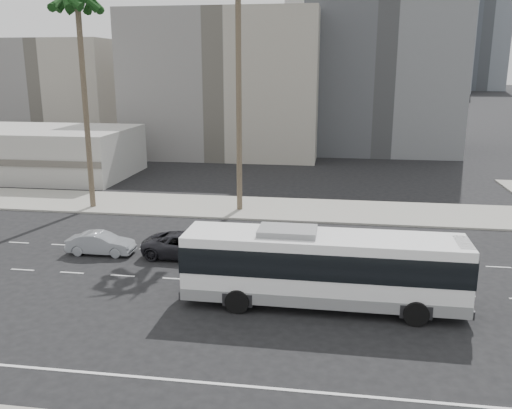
% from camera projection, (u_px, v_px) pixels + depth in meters
% --- Properties ---
extents(ground, '(700.00, 700.00, 0.00)m').
position_uv_depth(ground, '(284.00, 285.00, 28.53)').
color(ground, black).
rests_on(ground, ground).
extents(sidewalk_north, '(120.00, 7.00, 0.15)m').
position_uv_depth(sidewalk_north, '(303.00, 210.00, 43.36)').
color(sidewalk_north, gray).
rests_on(sidewalk_north, ground).
extents(commercial_low, '(22.00, 12.16, 5.00)m').
position_uv_depth(commercial_low, '(27.00, 152.00, 57.13)').
color(commercial_low, '#A9A7A0').
rests_on(commercial_low, ground).
extents(midrise_beige_west, '(24.00, 18.00, 18.00)m').
position_uv_depth(midrise_beige_west, '(228.00, 84.00, 71.13)').
color(midrise_beige_west, gray).
rests_on(midrise_beige_west, ground).
extents(midrise_gray_center, '(20.00, 20.00, 26.00)m').
position_uv_depth(midrise_gray_center, '(381.00, 54.00, 73.97)').
color(midrise_gray_center, '#4E5053').
rests_on(midrise_gray_center, ground).
extents(midrise_beige_far, '(18.00, 16.00, 15.00)m').
position_uv_depth(midrise_beige_far, '(64.00, 93.00, 80.04)').
color(midrise_beige_far, gray).
rests_on(midrise_beige_far, ground).
extents(civic_tower, '(42.00, 42.00, 129.00)m').
position_uv_depth(civic_tower, '(332.00, 8.00, 258.68)').
color(civic_tower, silver).
rests_on(civic_tower, ground).
extents(highrise_right, '(26.00, 26.00, 70.00)m').
position_uv_depth(highrise_right, '(440.00, 11.00, 233.70)').
color(highrise_right, '#4E545C').
rests_on(highrise_right, ground).
extents(highrise_far, '(22.00, 22.00, 60.00)m').
position_uv_depth(highrise_far, '(482.00, 27.00, 260.08)').
color(highrise_far, '#4E545C').
rests_on(highrise_far, ground).
extents(city_bus, '(13.36, 3.27, 3.83)m').
position_uv_depth(city_bus, '(323.00, 266.00, 25.65)').
color(city_bus, white).
rests_on(city_bus, ground).
extents(car_a, '(2.82, 5.59, 1.52)m').
position_uv_depth(car_a, '(188.00, 246.00, 32.54)').
color(car_a, '#222227').
rests_on(car_a, ground).
extents(car_b, '(1.49, 4.14, 1.36)m').
position_uv_depth(car_b, '(101.00, 243.00, 33.19)').
color(car_b, '#8F9399').
rests_on(car_b, ground).
extents(palm_mid, '(5.61, 5.61, 17.32)m').
position_uv_depth(palm_mid, '(78.00, 7.00, 40.32)').
color(palm_mid, brown).
rests_on(palm_mid, ground).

